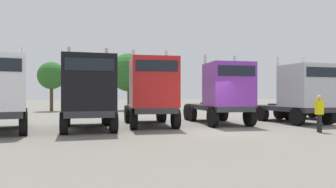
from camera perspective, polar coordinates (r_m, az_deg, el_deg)
name	(u,v)px	position (r m, az deg, el deg)	size (l,w,h in m)	color
ground	(220,132)	(15.33, 9.49, -6.82)	(200.00, 200.00, 0.00)	slate
semi_truck_black	(88,92)	(15.86, -14.29, 0.33)	(2.63, 6.04, 4.23)	#333338
semi_truck_red	(152,92)	(17.32, -2.99, 0.43)	(3.16, 6.54, 4.34)	#333338
semi_truck_purple	(223,94)	(18.77, 10.04, 0.09)	(3.07, 6.51, 4.18)	#333338
semi_truck_silver	(300,93)	(20.89, 22.92, 0.14)	(2.60, 5.73, 4.18)	#333338
visitor_in_hivis	(319,111)	(16.46, 25.86, -2.77)	(0.55, 0.55, 1.76)	black
oak_far_left	(51,76)	(36.08, -20.47, 3.12)	(2.96, 2.96, 5.33)	#4C3823
oak_far_centre	(129,72)	(36.19, -7.15, 3.91)	(4.38, 4.38, 6.53)	#4C3823
oak_far_right	(234,82)	(38.27, 11.96, 2.17)	(3.00, 3.00, 4.83)	#4C3823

